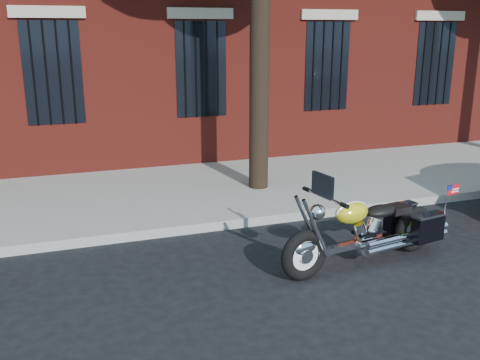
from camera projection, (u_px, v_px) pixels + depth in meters
name	position (u px, v px, depth m)	size (l,w,h in m)	color
ground	(299.00, 256.00, 7.38)	(120.00, 120.00, 0.00)	black
curb	(263.00, 219.00, 8.62)	(40.00, 0.16, 0.15)	gray
sidewalk	(228.00, 188.00, 10.33)	(40.00, 3.60, 0.15)	gray
motorcycle	(371.00, 231.00, 7.06)	(2.68, 1.02, 1.34)	black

